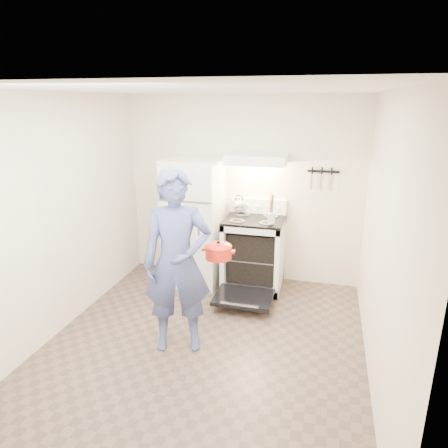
{
  "coord_description": "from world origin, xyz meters",
  "views": [
    {
      "loc": [
        1.1,
        -3.4,
        2.41
      ],
      "look_at": [
        -0.05,
        1.0,
        1.0
      ],
      "focal_mm": 32.0,
      "sensor_mm": 36.0,
      "label": 1
    }
  ],
  "objects_px": {
    "tea_kettle": "(239,204)",
    "dutch_oven": "(218,252)",
    "person": "(177,263)",
    "refrigerator": "(194,222)",
    "stove_body": "(253,254)"
  },
  "relations": [
    {
      "from": "refrigerator",
      "to": "person",
      "type": "relative_size",
      "value": 0.93
    },
    {
      "from": "stove_body",
      "to": "dutch_oven",
      "type": "bearing_deg",
      "value": -95.97
    },
    {
      "from": "refrigerator",
      "to": "person",
      "type": "xyz_separation_m",
      "value": [
        0.34,
        -1.52,
        0.06
      ]
    },
    {
      "from": "refrigerator",
      "to": "stove_body",
      "type": "distance_m",
      "value": 0.9
    },
    {
      "from": "dutch_oven",
      "to": "tea_kettle",
      "type": "bearing_deg",
      "value": 94.62
    },
    {
      "from": "refrigerator",
      "to": "tea_kettle",
      "type": "relative_size",
      "value": 6.8
    },
    {
      "from": "dutch_oven",
      "to": "stove_body",
      "type": "bearing_deg",
      "value": 84.03
    },
    {
      "from": "refrigerator",
      "to": "dutch_oven",
      "type": "relative_size",
      "value": 5.0
    },
    {
      "from": "person",
      "to": "tea_kettle",
      "type": "bearing_deg",
      "value": 64.76
    },
    {
      "from": "dutch_oven",
      "to": "person",
      "type": "bearing_deg",
      "value": -139.68
    },
    {
      "from": "refrigerator",
      "to": "tea_kettle",
      "type": "xyz_separation_m",
      "value": [
        0.56,
        0.24,
        0.23
      ]
    },
    {
      "from": "person",
      "to": "dutch_oven",
      "type": "xyz_separation_m",
      "value": [
        0.33,
        0.28,
        0.04
      ]
    },
    {
      "from": "dutch_oven",
      "to": "refrigerator",
      "type": "bearing_deg",
      "value": 118.76
    },
    {
      "from": "tea_kettle",
      "to": "dutch_oven",
      "type": "distance_m",
      "value": 1.49
    },
    {
      "from": "refrigerator",
      "to": "stove_body",
      "type": "height_order",
      "value": "refrigerator"
    }
  ]
}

